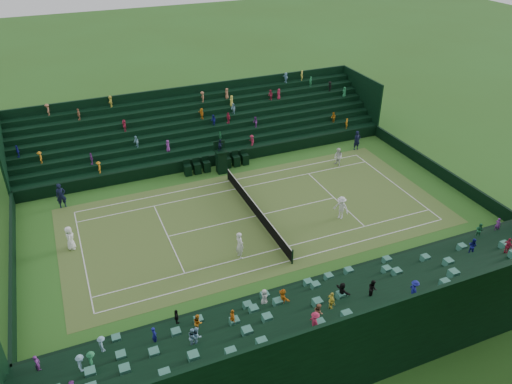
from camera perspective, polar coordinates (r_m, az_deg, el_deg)
ground at (r=35.51m, az=0.00°, el=-2.77°), size 160.00×160.00×0.00m
court_surface at (r=35.51m, az=0.00°, el=-2.77°), size 12.97×26.77×0.01m
perimeter_wall_north at (r=43.11m, az=19.88°, el=2.48°), size 17.17×0.20×1.00m
perimeter_wall_south at (r=33.61m, az=-26.07°, el=-7.59°), size 17.17×0.20×1.00m
perimeter_wall_east at (r=29.17m, az=6.58°, el=-10.45°), size 0.20×31.77×1.00m
perimeter_wall_west at (r=42.15m, az=-4.48°, el=3.69°), size 0.20×31.77×1.00m
north_grandstand at (r=25.93m, az=11.26°, el=-14.21°), size 6.60×32.00×4.90m
south_grandstand at (r=45.32m, az=-6.26°, el=7.08°), size 6.60×32.00×4.90m
tennis_net at (r=35.23m, az=0.00°, el=-2.06°), size 11.67×0.10×1.06m
umpire_chair at (r=40.65m, az=-4.02°, el=3.85°), size 0.94×0.94×2.97m
courtside_chairs at (r=41.48m, az=-4.50°, el=3.19°), size 0.59×5.56×1.28m
player_near_west at (r=34.07m, az=-20.50°, el=-4.95°), size 0.88×0.64×1.66m
player_near_east at (r=31.17m, az=-1.88°, el=-6.08°), size 0.75×0.56×1.88m
player_far_west at (r=42.40m, az=9.37°, el=3.96°), size 0.89×0.76×1.58m
player_far_east at (r=35.34m, az=9.70°, el=-1.78°), size 1.29×1.16×1.74m
line_judge_north at (r=45.46m, az=11.47°, el=5.79°), size 0.43×0.65×1.77m
line_judge_south at (r=38.70m, az=-21.39°, el=-0.40°), size 0.52×0.74×1.91m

